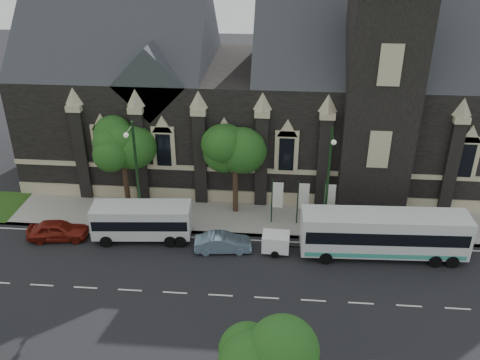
# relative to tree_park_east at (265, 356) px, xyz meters

# --- Properties ---
(ground) EXTENTS (160.00, 160.00, 0.00)m
(ground) POSITION_rel_tree_park_east_xyz_m (-6.18, 9.32, -4.62)
(ground) COLOR black
(ground) RESTS_ON ground
(sidewalk) EXTENTS (80.00, 5.00, 0.15)m
(sidewalk) POSITION_rel_tree_park_east_xyz_m (-6.18, 18.82, -4.54)
(sidewalk) COLOR gray
(sidewalk) RESTS_ON ground
(museum) EXTENTS (40.00, 17.70, 29.90)m
(museum) POSITION_rel_tree_park_east_xyz_m (-1.06, 28.10, 3.55)
(museum) COLOR black
(museum) RESTS_ON ground
(tree_park_east) EXTENTS (3.40, 3.40, 6.28)m
(tree_park_east) POSITION_rel_tree_park_east_xyz_m (0.00, 0.00, 0.00)
(tree_park_east) COLOR black
(tree_park_east) RESTS_ON ground
(tree_walk_right) EXTENTS (4.08, 4.08, 7.80)m
(tree_walk_right) POSITION_rel_tree_park_east_xyz_m (-2.96, 20.04, 1.20)
(tree_walk_right) COLOR black
(tree_walk_right) RESTS_ON ground
(tree_walk_left) EXTENTS (3.91, 3.91, 7.64)m
(tree_walk_left) POSITION_rel_tree_park_east_xyz_m (-11.97, 20.03, 1.12)
(tree_walk_left) COLOR black
(tree_walk_left) RESTS_ON ground
(street_lamp_near) EXTENTS (0.36, 1.88, 9.00)m
(street_lamp_near) POSITION_rel_tree_park_east_xyz_m (3.82, 16.42, 0.49)
(street_lamp_near) COLOR black
(street_lamp_near) RESTS_ON ground
(street_lamp_mid) EXTENTS (0.36, 1.88, 9.00)m
(street_lamp_mid) POSITION_rel_tree_park_east_xyz_m (-10.18, 16.42, 0.49)
(street_lamp_mid) COLOR black
(street_lamp_mid) RESTS_ON ground
(banner_flag_left) EXTENTS (0.90, 0.10, 4.00)m
(banner_flag_left) POSITION_rel_tree_park_east_xyz_m (0.11, 18.32, -2.24)
(banner_flag_left) COLOR black
(banner_flag_left) RESTS_ON ground
(banner_flag_center) EXTENTS (0.90, 0.10, 4.00)m
(banner_flag_center) POSITION_rel_tree_park_east_xyz_m (2.11, 18.32, -2.24)
(banner_flag_center) COLOR black
(banner_flag_center) RESTS_ON ground
(banner_flag_right) EXTENTS (0.90, 0.10, 4.00)m
(banner_flag_right) POSITION_rel_tree_park_east_xyz_m (4.11, 18.32, -2.24)
(banner_flag_right) COLOR black
(banner_flag_right) RESTS_ON ground
(tour_coach) EXTENTS (11.76, 3.09, 3.41)m
(tour_coach) POSITION_rel_tree_park_east_xyz_m (7.88, 14.72, -2.76)
(tour_coach) COLOR silver
(tour_coach) RESTS_ON ground
(shuttle_bus) EXTENTS (7.46, 3.09, 2.81)m
(shuttle_bus) POSITION_rel_tree_park_east_xyz_m (-9.77, 15.42, -2.99)
(shuttle_bus) COLOR silver
(shuttle_bus) RESTS_ON ground
(box_trailer) EXTENTS (2.85, 1.67, 1.51)m
(box_trailer) POSITION_rel_tree_park_east_xyz_m (0.26, 14.48, -3.76)
(box_trailer) COLOR white
(box_trailer) RESTS_ON ground
(sedan) EXTENTS (4.28, 1.91, 1.36)m
(sedan) POSITION_rel_tree_park_east_xyz_m (-3.57, 14.31, -3.94)
(sedan) COLOR #7490A8
(sedan) RESTS_ON ground
(car_far_red) EXTENTS (4.67, 2.38, 1.52)m
(car_far_red) POSITION_rel_tree_park_east_xyz_m (-16.18, 14.78, -3.86)
(car_far_red) COLOR maroon
(car_far_red) RESTS_ON ground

